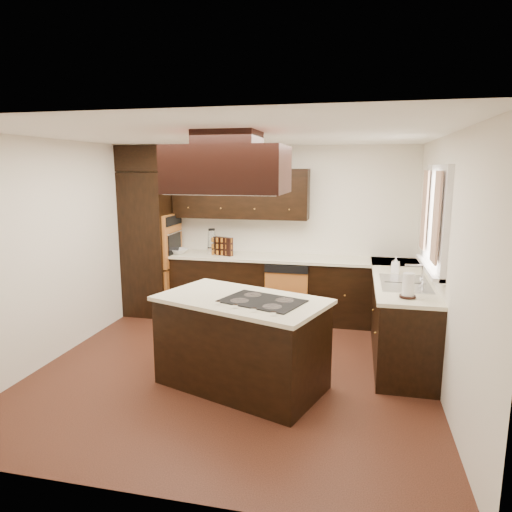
% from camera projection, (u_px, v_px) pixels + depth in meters
% --- Properties ---
extents(floor, '(4.20, 4.20, 0.02)m').
position_uv_depth(floor, '(236.00, 368.00, 5.07)').
color(floor, brown).
rests_on(floor, ground).
extents(ceiling, '(4.20, 4.20, 0.02)m').
position_uv_depth(ceiling, '(233.00, 134.00, 4.60)').
color(ceiling, white).
rests_on(ceiling, ground).
extents(wall_back, '(4.20, 0.02, 2.50)m').
position_uv_depth(wall_back, '(271.00, 231.00, 6.86)').
color(wall_back, white).
rests_on(wall_back, ground).
extents(wall_front, '(4.20, 0.02, 2.50)m').
position_uv_depth(wall_front, '(145.00, 320.00, 2.81)').
color(wall_front, white).
rests_on(wall_front, ground).
extents(wall_left, '(0.02, 4.20, 2.50)m').
position_uv_depth(wall_left, '(59.00, 249.00, 5.29)').
color(wall_left, white).
rests_on(wall_left, ground).
extents(wall_right, '(0.02, 4.20, 2.50)m').
position_uv_depth(wall_right, '(446.00, 266.00, 4.38)').
color(wall_right, white).
rests_on(wall_right, ground).
extents(oven_column, '(0.65, 0.75, 2.12)m').
position_uv_depth(oven_column, '(151.00, 243.00, 6.89)').
color(oven_column, black).
rests_on(oven_column, floor).
extents(wall_oven_face, '(0.05, 0.62, 0.78)m').
position_uv_depth(wall_oven_face, '(173.00, 240.00, 6.80)').
color(wall_oven_face, '#CA742F').
rests_on(wall_oven_face, oven_column).
extents(base_cabinets_back, '(2.93, 0.60, 0.88)m').
position_uv_depth(base_cabinets_back, '(269.00, 288.00, 6.71)').
color(base_cabinets_back, black).
rests_on(base_cabinets_back, floor).
extents(base_cabinets_right, '(0.60, 2.40, 0.88)m').
position_uv_depth(base_cabinets_right, '(400.00, 315.00, 5.47)').
color(base_cabinets_right, black).
rests_on(base_cabinets_right, floor).
extents(countertop_back, '(2.93, 0.63, 0.04)m').
position_uv_depth(countertop_back, '(269.00, 258.00, 6.61)').
color(countertop_back, '#EEE8C4').
rests_on(countertop_back, base_cabinets_back).
extents(countertop_right, '(0.63, 2.40, 0.04)m').
position_uv_depth(countertop_right, '(401.00, 278.00, 5.38)').
color(countertop_right, '#EEE8C4').
rests_on(countertop_right, base_cabinets_right).
extents(upper_cabinets, '(2.00, 0.34, 0.72)m').
position_uv_depth(upper_cabinets, '(240.00, 194.00, 6.67)').
color(upper_cabinets, black).
rests_on(upper_cabinets, wall_back).
extents(dishwasher_front, '(0.60, 0.05, 0.72)m').
position_uv_depth(dishwasher_front, '(286.00, 298.00, 6.37)').
color(dishwasher_front, '#CA742F').
rests_on(dishwasher_front, floor).
extents(window_frame, '(0.06, 1.32, 1.12)m').
position_uv_depth(window_frame, '(436.00, 218.00, 4.85)').
color(window_frame, white).
rests_on(window_frame, wall_right).
extents(window_pane, '(0.00, 1.20, 1.00)m').
position_uv_depth(window_pane, '(438.00, 218.00, 4.84)').
color(window_pane, white).
rests_on(window_pane, wall_right).
extents(curtain_left, '(0.02, 0.34, 0.90)m').
position_uv_depth(curtain_left, '(436.00, 217.00, 4.45)').
color(curtain_left, beige).
rests_on(curtain_left, wall_right).
extents(curtain_right, '(0.02, 0.34, 0.90)m').
position_uv_depth(curtain_right, '(425.00, 210.00, 5.25)').
color(curtain_right, beige).
rests_on(curtain_right, wall_right).
extents(sink_rim, '(0.52, 0.84, 0.01)m').
position_uv_depth(sink_rim, '(405.00, 283.00, 5.04)').
color(sink_rim, silver).
rests_on(sink_rim, countertop_right).
extents(island, '(1.78, 1.34, 0.88)m').
position_uv_depth(island, '(242.00, 344.00, 4.56)').
color(island, black).
rests_on(island, floor).
extents(island_top, '(1.85, 1.41, 0.04)m').
position_uv_depth(island_top, '(241.00, 300.00, 4.48)').
color(island_top, '#EEE8C4').
rests_on(island_top, island).
extents(cooktop, '(0.87, 0.72, 0.01)m').
position_uv_depth(cooktop, '(262.00, 301.00, 4.35)').
color(cooktop, black).
rests_on(cooktop, island_top).
extents(range_hood, '(1.05, 0.72, 0.42)m').
position_uv_depth(range_hood, '(228.00, 170.00, 4.12)').
color(range_hood, black).
rests_on(range_hood, ceiling).
extents(hood_duct, '(0.55, 0.50, 0.13)m').
position_uv_depth(hood_duct, '(228.00, 138.00, 4.07)').
color(hood_duct, black).
rests_on(hood_duct, ceiling).
extents(blender_base, '(0.15, 0.15, 0.10)m').
position_uv_depth(blender_base, '(212.00, 251.00, 6.77)').
color(blender_base, silver).
rests_on(blender_base, countertop_back).
extents(blender_pitcher, '(0.13, 0.13, 0.26)m').
position_uv_depth(blender_pitcher, '(212.00, 239.00, 6.73)').
color(blender_pitcher, silver).
rests_on(blender_pitcher, blender_base).
extents(spice_rack, '(0.33, 0.20, 0.27)m').
position_uv_depth(spice_rack, '(223.00, 246.00, 6.68)').
color(spice_rack, black).
rests_on(spice_rack, countertop_back).
extents(mixing_bowl, '(0.37, 0.37, 0.07)m').
position_uv_depth(mixing_bowl, '(178.00, 251.00, 6.83)').
color(mixing_bowl, white).
rests_on(mixing_bowl, countertop_back).
extents(soap_bottle, '(0.11, 0.11, 0.20)m').
position_uv_depth(soap_bottle, '(396.00, 265.00, 5.54)').
color(soap_bottle, white).
rests_on(soap_bottle, countertop_right).
extents(paper_towel, '(0.14, 0.14, 0.25)m').
position_uv_depth(paper_towel, '(408.00, 286.00, 4.46)').
color(paper_towel, white).
rests_on(paper_towel, countertop_right).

